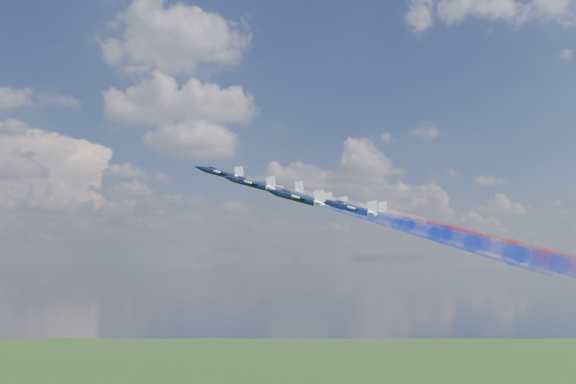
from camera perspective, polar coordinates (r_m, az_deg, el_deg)
name	(u,v)px	position (r m, az deg, el deg)	size (l,w,h in m)	color
jet_lead	(220,173)	(141.78, -6.12, 1.69)	(10.00, 12.51, 3.33)	black
trail_lead	(330,202)	(134.61, 3.83, -0.92)	(4.17, 40.52, 4.17)	white
jet_inner_left	(250,183)	(130.04, -3.41, 0.77)	(10.00, 12.51, 3.33)	black
trail_inner_left	(372,215)	(124.35, 7.57, -2.11)	(4.17, 40.52, 4.17)	#1932D6
jet_inner_right	(281,188)	(148.17, -0.64, 0.38)	(10.00, 12.51, 3.33)	black
trail_inner_right	(388,216)	(143.40, 9.01, -2.14)	(4.17, 40.52, 4.17)	red
jet_outer_left	(296,198)	(117.78, 0.75, -0.52)	(10.00, 12.51, 3.33)	black
trail_outer_left	(434,234)	(114.31, 12.99, -3.71)	(4.17, 40.52, 4.17)	#1932D6
jet_center_third	(308,199)	(135.53, 1.79, -0.64)	(10.00, 12.51, 3.33)	black
trail_center_third	(427,230)	(132.15, 12.40, -3.40)	(4.17, 40.52, 4.17)	white
jet_outer_right	(326,203)	(152.96, 3.45, -0.96)	(10.00, 12.51, 3.33)	black
trail_outer_right	(432,231)	(150.06, 12.84, -3.40)	(4.17, 40.52, 4.17)	red
jet_rear_left	(350,208)	(124.04, 5.60, -1.46)	(10.00, 12.51, 3.33)	black
trail_rear_left	(484,243)	(122.64, 17.22, -4.44)	(4.17, 40.52, 4.17)	#1932D6
jet_rear_right	(363,208)	(143.45, 6.79, -1.47)	(10.00, 12.51, 3.33)	black
trail_rear_right	(479,239)	(142.20, 16.82, -4.04)	(4.17, 40.52, 4.17)	red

